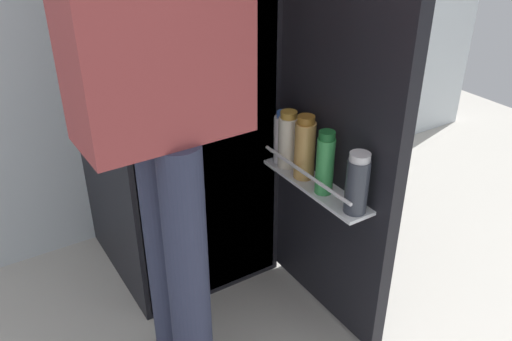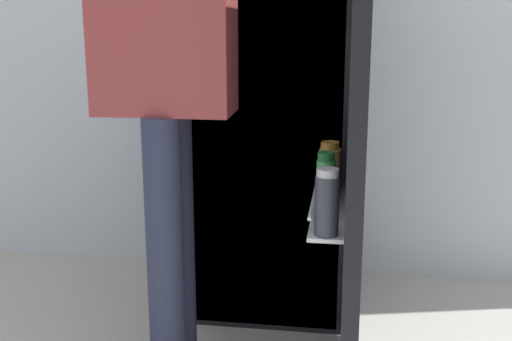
# 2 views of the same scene
# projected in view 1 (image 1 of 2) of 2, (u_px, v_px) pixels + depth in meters

# --- Properties ---
(ground_plane) EXTENTS (5.48, 5.48, 0.00)m
(ground_plane) POSITION_uv_depth(u_px,v_px,m) (249.00, 331.00, 1.96)
(ground_plane) COLOR #B7B2A8
(refrigerator) EXTENTS (0.64, 1.20, 1.68)m
(refrigerator) POSITION_uv_depth(u_px,v_px,m) (179.00, 72.00, 1.95)
(refrigerator) COLOR black
(refrigerator) RESTS_ON ground_plane
(person) EXTENTS (0.56, 0.76, 1.77)m
(person) POSITION_uv_depth(u_px,v_px,m) (162.00, 61.00, 1.28)
(person) COLOR #2D334C
(person) RESTS_ON ground_plane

